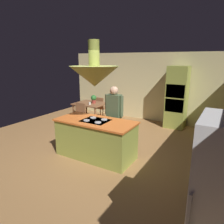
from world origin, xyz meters
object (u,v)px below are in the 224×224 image
at_px(kitchen_island, 96,138).
at_px(oven_tower, 177,97).
at_px(cup_on_table, 90,103).
at_px(person_at_island, 114,113).
at_px(potted_plant_on_table, 94,99).
at_px(dining_table, 90,106).
at_px(chair_facing_island, 79,114).
at_px(chair_by_back_wall, 100,106).

xyz_separation_m(kitchen_island, oven_tower, (1.10, 3.24, 0.59)).
bearing_deg(cup_on_table, person_at_island, -35.18).
relative_size(kitchen_island, potted_plant_on_table, 6.38).
relative_size(dining_table, person_at_island, 0.66).
height_order(oven_tower, chair_facing_island, oven_tower).
height_order(dining_table, person_at_island, person_at_island).
bearing_deg(kitchen_island, cup_on_table, 129.68).
bearing_deg(dining_table, chair_by_back_wall, 90.00).
height_order(kitchen_island, dining_table, kitchen_island).
bearing_deg(kitchen_island, oven_tower, 71.26).
bearing_deg(oven_tower, kitchen_island, -108.74).
bearing_deg(kitchen_island, chair_by_back_wall, 121.57).
xyz_separation_m(dining_table, potted_plant_on_table, (0.13, 0.04, 0.27)).
height_order(chair_facing_island, cup_on_table, chair_facing_island).
relative_size(dining_table, cup_on_table, 12.08).
relative_size(chair_by_back_wall, potted_plant_on_table, 2.90).
xyz_separation_m(chair_facing_island, cup_on_table, (0.14, 0.44, 0.30)).
bearing_deg(dining_table, person_at_island, -37.70).
distance_m(dining_table, chair_facing_island, 0.68).
bearing_deg(chair_facing_island, dining_table, 90.00).
bearing_deg(oven_tower, dining_table, -157.79).
distance_m(kitchen_island, oven_tower, 3.47).
distance_m(kitchen_island, person_at_island, 0.86).
xyz_separation_m(person_at_island, chair_facing_island, (-1.80, 0.72, -0.44)).
bearing_deg(chair_facing_island, cup_on_table, 72.18).
distance_m(chair_facing_island, chair_by_back_wall, 1.33).
distance_m(chair_by_back_wall, cup_on_table, 0.95).
xyz_separation_m(kitchen_island, chair_facing_island, (-1.70, 1.43, 0.04)).
relative_size(oven_tower, chair_facing_island, 2.41).
bearing_deg(potted_plant_on_table, oven_tower, 22.39).
relative_size(chair_facing_island, cup_on_table, 9.67).
relative_size(person_at_island, potted_plant_on_table, 5.49).
distance_m(kitchen_island, cup_on_table, 2.46).
distance_m(person_at_island, potted_plant_on_table, 2.20).
bearing_deg(dining_table, kitchen_island, -51.01).
height_order(kitchen_island, chair_by_back_wall, kitchen_island).
xyz_separation_m(oven_tower, person_at_island, (-1.00, -2.53, -0.11)).
bearing_deg(chair_by_back_wall, potted_plant_on_table, 101.53).
relative_size(kitchen_island, person_at_island, 1.16).
bearing_deg(oven_tower, potted_plant_on_table, -157.61).
xyz_separation_m(person_at_island, potted_plant_on_table, (-1.67, 1.43, -0.02)).
bearing_deg(potted_plant_on_table, kitchen_island, -53.72).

